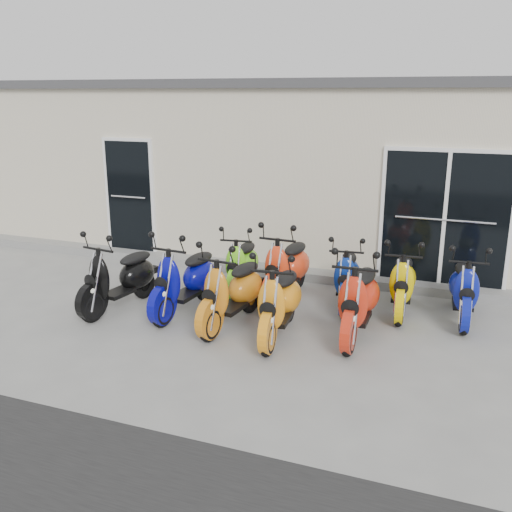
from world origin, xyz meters
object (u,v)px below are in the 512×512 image
(scooter_front_orange_a, at_px, (232,282))
(scooter_back_blue, at_px, (347,268))
(scooter_front_blue, at_px, (185,270))
(scooter_back_red, at_px, (287,259))
(scooter_front_black, at_px, (119,269))
(scooter_back_green, at_px, (242,257))
(scooter_back_extra, at_px, (465,280))
(scooter_front_red, at_px, (359,290))
(scooter_front_orange_b, at_px, (280,292))
(scooter_back_yellow, at_px, (403,274))

(scooter_front_orange_a, height_order, scooter_back_blue, scooter_front_orange_a)
(scooter_front_blue, height_order, scooter_back_red, scooter_back_red)
(scooter_front_black, xyz_separation_m, scooter_back_green, (1.39, 1.38, -0.05))
(scooter_front_black, height_order, scooter_front_orange_a, scooter_front_orange_a)
(scooter_back_green, bearing_deg, scooter_back_extra, -8.33)
(scooter_front_blue, height_order, scooter_front_red, scooter_front_red)
(scooter_front_black, xyz_separation_m, scooter_front_blue, (0.98, 0.22, 0.02))
(scooter_back_green, bearing_deg, scooter_front_orange_b, -60.85)
(scooter_front_black, relative_size, scooter_front_orange_a, 0.98)
(scooter_front_black, distance_m, scooter_front_blue, 1.00)
(scooter_front_black, bearing_deg, scooter_back_red, 38.53)
(scooter_front_orange_b, bearing_deg, scooter_front_blue, 162.86)
(scooter_front_blue, bearing_deg, scooter_back_blue, 33.67)
(scooter_front_black, xyz_separation_m, scooter_front_orange_b, (2.54, -0.13, 0.00))
(scooter_front_orange_b, bearing_deg, scooter_front_red, 17.10)
(scooter_front_orange_b, distance_m, scooter_back_red, 1.45)
(scooter_front_black, distance_m, scooter_back_green, 1.96)
(scooter_front_black, xyz_separation_m, scooter_front_red, (3.51, 0.25, 0.03))
(scooter_back_blue, distance_m, scooter_back_yellow, 0.83)
(scooter_back_yellow, bearing_deg, scooter_front_orange_a, -152.03)
(scooter_front_orange_a, relative_size, scooter_back_extra, 1.08)
(scooter_back_red, distance_m, scooter_back_extra, 2.60)
(scooter_front_blue, distance_m, scooter_back_blue, 2.43)
(scooter_front_red, bearing_deg, scooter_front_orange_b, -159.03)
(scooter_front_orange_a, xyz_separation_m, scooter_back_green, (-0.41, 1.36, -0.06))
(scooter_back_extra, bearing_deg, scooter_front_red, -143.40)
(scooter_back_green, distance_m, scooter_back_extra, 3.39)
(scooter_front_blue, relative_size, scooter_front_orange_b, 1.03)
(scooter_front_orange_a, distance_m, scooter_back_green, 1.43)
(scooter_front_red, bearing_deg, scooter_back_blue, 108.83)
(scooter_back_blue, bearing_deg, scooter_front_orange_b, -118.65)
(scooter_front_orange_a, height_order, scooter_front_red, scooter_front_red)
(scooter_front_black, height_order, scooter_front_blue, scooter_front_blue)
(scooter_back_green, bearing_deg, scooter_front_red, -36.12)
(scooter_back_blue, bearing_deg, scooter_back_green, 172.14)
(scooter_back_green, height_order, scooter_back_red, scooter_back_red)
(scooter_front_red, distance_m, scooter_back_blue, 1.20)
(scooter_front_red, xyz_separation_m, scooter_back_red, (-1.32, 1.03, -0.00))
(scooter_front_orange_b, bearing_deg, scooter_back_blue, 65.00)
(scooter_front_blue, relative_size, scooter_back_extra, 1.10)
(scooter_front_blue, bearing_deg, scooter_back_green, 75.25)
(scooter_front_blue, distance_m, scooter_back_red, 1.60)
(scooter_back_yellow, bearing_deg, scooter_back_green, 175.25)
(scooter_back_red, distance_m, scooter_back_yellow, 1.75)
(scooter_front_orange_b, xyz_separation_m, scooter_back_yellow, (1.39, 1.49, -0.04))
(scooter_front_blue, relative_size, scooter_front_orange_a, 1.01)
(scooter_front_black, relative_size, scooter_front_orange_b, 1.00)
(scooter_front_orange_a, bearing_deg, scooter_front_red, 14.39)
(scooter_front_orange_a, bearing_deg, scooter_back_red, 79.67)
(scooter_front_red, bearing_deg, scooter_back_red, 141.60)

